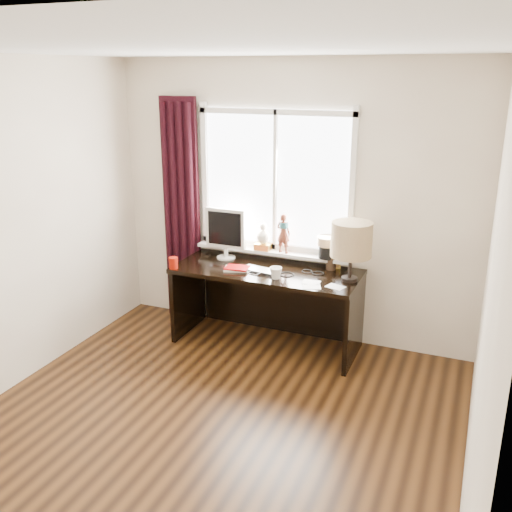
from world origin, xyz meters
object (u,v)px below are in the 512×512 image
at_px(mug, 276,273).
at_px(red_cup, 173,263).
at_px(desk, 270,291).
at_px(laptop, 261,270).
at_px(monitor, 226,231).
at_px(table_lamp, 351,240).

bearing_deg(mug, red_cup, -173.68).
relative_size(red_cup, desk, 0.06).
xyz_separation_m(laptop, mug, (0.19, -0.12, 0.04)).
height_order(desk, monitor, monitor).
height_order(mug, desk, mug).
height_order(red_cup, monitor, monitor).
distance_m(desk, table_lamp, 0.98).
bearing_deg(table_lamp, mug, -161.86).
distance_m(mug, monitor, 0.76).
height_order(laptop, monitor, monitor).
bearing_deg(laptop, monitor, 162.85).
bearing_deg(monitor, desk, -6.64).
bearing_deg(laptop, table_lamp, 15.59).
relative_size(mug, red_cup, 1.04).
bearing_deg(mug, desk, 118.70).
bearing_deg(desk, laptop, -98.53).
bearing_deg(monitor, red_cup, -124.94).
bearing_deg(mug, laptop, 147.98).
xyz_separation_m(mug, monitor, (-0.64, 0.35, 0.22)).
distance_m(mug, table_lamp, 0.71).
relative_size(monitor, table_lamp, 0.94).
bearing_deg(desk, mug, -61.30).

